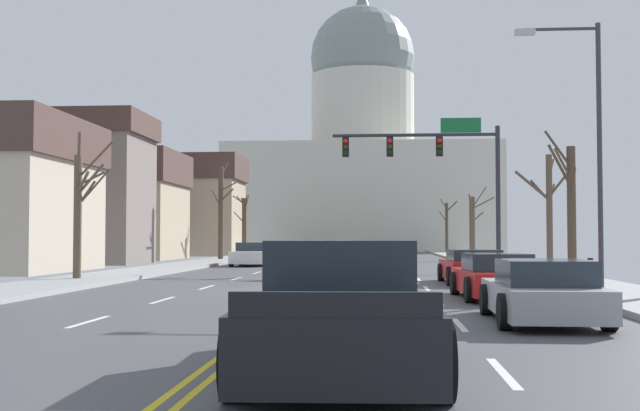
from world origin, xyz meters
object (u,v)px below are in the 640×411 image
object	(u,v)px
sedan_near_02	(495,277)
pickup_truck_near_04	(340,312)
sedan_oncoming_02	(331,250)
street_lamp_right	(587,130)
sedan_near_00	(372,262)
sedan_near_03	(542,293)
sedan_oncoming_01	(323,252)
sedan_near_01	(472,267)
bicycle_parked	(589,273)
sedan_oncoming_00	(253,255)
signal_gantry	(439,160)

from	to	relation	value
sedan_near_02	pickup_truck_near_04	size ratio (longest dim) A/B	0.80
sedan_oncoming_02	street_lamp_right	bearing A→B (deg)	-77.03
pickup_truck_near_04	sedan_oncoming_02	xyz separation A→B (m)	(-3.59, 56.13, -0.14)
sedan_near_00	sedan_near_03	size ratio (longest dim) A/B	0.99
sedan_near_03	sedan_oncoming_01	xyz separation A→B (m)	(-6.92, 38.77, 0.01)
sedan_near_01	sedan_oncoming_02	world-z (taller)	sedan_oncoming_02
sedan_near_00	sedan_oncoming_02	world-z (taller)	sedan_oncoming_02
street_lamp_right	sedan_near_00	bearing A→B (deg)	119.69
sedan_near_02	bicycle_parked	size ratio (longest dim) A/B	2.54
street_lamp_right	sedan_oncoming_01	distance (m)	33.06
sedan_near_03	bicycle_parked	distance (m)	10.80
pickup_truck_near_04	bicycle_parked	distance (m)	17.41
sedan_oncoming_00	sedan_near_00	bearing A→B (deg)	-57.86
sedan_near_00	pickup_truck_near_04	bearing A→B (deg)	-90.38
sedan_near_01	sedan_near_02	bearing A→B (deg)	-91.55
bicycle_parked	sedan_near_03	bearing A→B (deg)	-108.73
sedan_near_03	sedan_oncoming_01	distance (m)	39.38
sedan_near_01	sedan_oncoming_01	bearing A→B (deg)	105.15
street_lamp_right	sedan_oncoming_00	world-z (taller)	street_lamp_right
sedan_near_00	pickup_truck_near_04	distance (m)	23.93
pickup_truck_near_04	street_lamp_right	bearing A→B (deg)	64.32
pickup_truck_near_04	sedan_oncoming_00	bearing A→B (deg)	100.81
signal_gantry	sedan_oncoming_00	xyz separation A→B (m)	(-9.90, 6.45, -4.67)
street_lamp_right	sedan_near_00	world-z (taller)	street_lamp_right
bicycle_parked	sedan_near_01	bearing A→B (deg)	143.75
sedan_near_02	sedan_near_03	bearing A→B (deg)	-89.58
sedan_oncoming_01	sedan_oncoming_02	world-z (taller)	sedan_oncoming_01
sedan_oncoming_00	signal_gantry	bearing A→B (deg)	-33.08
street_lamp_right	sedan_oncoming_01	size ratio (longest dim) A/B	1.61
sedan_near_03	pickup_truck_near_04	distance (m)	6.71
signal_gantry	sedan_near_01	size ratio (longest dim) A/B	1.70
pickup_truck_near_04	sedan_oncoming_00	world-z (taller)	pickup_truck_near_04
signal_gantry	street_lamp_right	size ratio (longest dim) A/B	1.05
sedan_near_00	sedan_oncoming_00	bearing A→B (deg)	122.14
signal_gantry	sedan_near_00	size ratio (longest dim) A/B	1.81
sedan_oncoming_02	sedan_near_03	bearing A→B (deg)	-81.96
sedan_near_02	pickup_truck_near_04	world-z (taller)	pickup_truck_near_04
street_lamp_right	bicycle_parked	bearing A→B (deg)	76.12
signal_gantry	pickup_truck_near_04	size ratio (longest dim) A/B	1.41
pickup_truck_near_04	sedan_near_03	bearing A→B (deg)	58.17
sedan_near_02	sedan_near_00	bearing A→B (deg)	105.04
signal_gantry	sedan_oncoming_02	bearing A→B (deg)	103.83
sedan_near_03	signal_gantry	bearing A→B (deg)	90.69
signal_gantry	sedan_near_02	world-z (taller)	signal_gantry
sedan_near_01	sedan_oncoming_00	world-z (taller)	sedan_oncoming_00
signal_gantry	street_lamp_right	bearing A→B (deg)	-78.63
signal_gantry	sedan_near_00	bearing A→B (deg)	-125.47
sedan_oncoming_01	bicycle_parked	bearing A→B (deg)	-69.99
signal_gantry	sedan_near_03	bearing A→B (deg)	-89.31
pickup_truck_near_04	signal_gantry	bearing A→B (deg)	83.41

